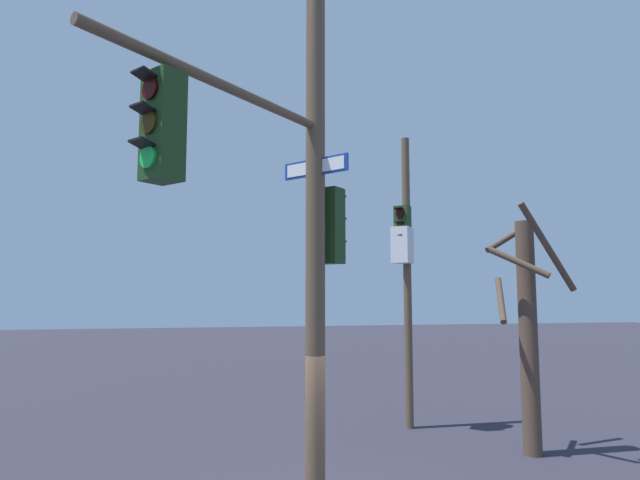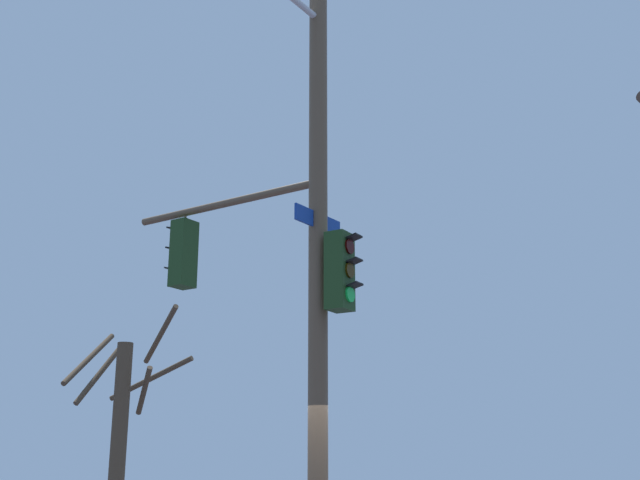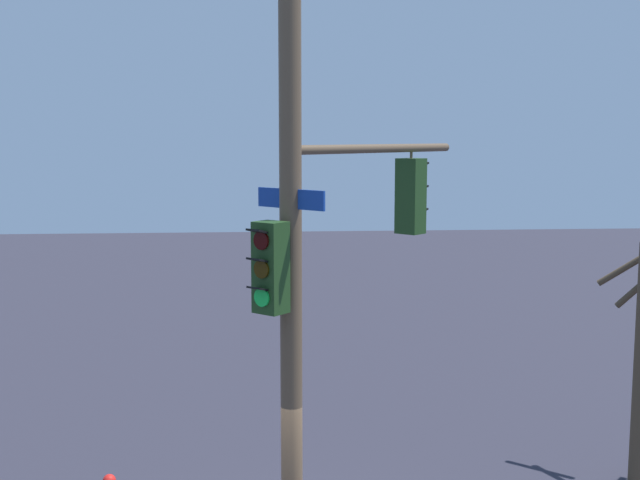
# 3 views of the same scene
# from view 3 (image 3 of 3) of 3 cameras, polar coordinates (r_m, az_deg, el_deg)

# --- Properties ---
(main_signal_pole_assembly) EXTENTS (3.11, 5.07, 8.73)m
(main_signal_pole_assembly) POSITION_cam_3_polar(r_m,az_deg,el_deg) (10.19, -1.45, 1.31)
(main_signal_pole_assembly) COLOR brown
(main_signal_pole_assembly) RESTS_ON ground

